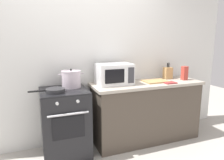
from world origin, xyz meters
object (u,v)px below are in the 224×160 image
cutting_board (155,81)px  pasta_box (184,73)px  oven_mitt (170,83)px  knife_block (168,73)px  microwave (114,74)px  stove (65,123)px  stock_pot (71,79)px  frying_pan (55,90)px

cutting_board → pasta_box: pasta_box is taller
oven_mitt → knife_block: bearing=59.2°
cutting_board → pasta_box: size_ratio=1.64×
microwave → cutting_board: size_ratio=1.39×
cutting_board → pasta_box: bearing=-3.3°
knife_block → pasta_box: bearing=-41.1°
stove → microwave: size_ratio=1.84×
stove → stock_pot: size_ratio=2.67×
frying_pan → microwave: bearing=12.1°
knife_block → stock_pot: bearing=-178.6°
frying_pan → cutting_board: bearing=4.0°
pasta_box → oven_mitt: bearing=-160.8°
knife_block → cutting_board: bearing=-156.5°
stock_pot → microwave: (0.61, -0.02, 0.04)m
frying_pan → stock_pot: bearing=40.7°
stock_pot → pasta_box: bearing=-4.2°
knife_block → stove: bearing=-175.3°
knife_block → pasta_box: (0.20, -0.17, 0.01)m
stove → stock_pot: (0.12, 0.10, 0.57)m
oven_mitt → stock_pot: bearing=169.5°
microwave → pasta_box: (1.17, -0.11, -0.04)m
microwave → cutting_board: 0.67m
oven_mitt → stove: bearing=174.1°
knife_block → pasta_box: size_ratio=1.21×
frying_pan → knife_block: 1.84m
cutting_board → microwave: bearing=173.2°
pasta_box → oven_mitt: 0.41m
frying_pan → cutting_board: frying_pan is taller
cutting_board → knife_block: (0.32, 0.14, 0.09)m
frying_pan → microwave: 0.88m
frying_pan → cutting_board: size_ratio=1.21×
stock_pot → oven_mitt: bearing=-10.5°
frying_pan → stove: bearing=41.3°
stove → oven_mitt: (1.53, -0.16, 0.47)m
stock_pot → cutting_board: bearing=-4.6°
microwave → oven_mitt: microwave is taller
stove → frying_pan: frying_pan is taller
frying_pan → oven_mitt: size_ratio=2.41×
stock_pot → frying_pan: stock_pot is taller
cutting_board → oven_mitt: 0.21m
pasta_box → frying_pan: bearing=-177.9°
frying_pan → knife_block: knife_block is taller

